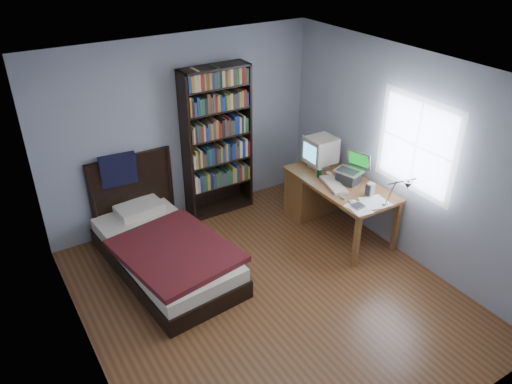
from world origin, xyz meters
TOP-DOWN VIEW (x-y plane):
  - room at (0.03, -0.00)m, footprint 4.20×4.24m
  - desk at (1.51, 1.05)m, footprint 0.75×1.55m
  - crt_monitor at (1.55, 1.12)m, footprint 0.38×0.36m
  - laptop at (1.60, 0.58)m, footprint 0.41×0.39m
  - desk_lamp at (1.47, -0.42)m, footprint 0.20×0.45m
  - keyboard at (1.37, 0.60)m, footprint 0.31×0.52m
  - speaker at (1.58, 0.18)m, footprint 0.10×0.10m
  - soda_can at (1.36, 0.89)m, footprint 0.06×0.06m
  - mouse at (1.51, 0.87)m, footprint 0.07×0.12m
  - phone_silver at (1.26, 0.29)m, footprint 0.05×0.10m
  - phone_grey at (1.27, 0.15)m, footprint 0.08×0.10m
  - external_drive at (1.28, 0.04)m, footprint 0.12×0.12m
  - bookshelf at (0.42, 1.94)m, footprint 0.94×0.30m
  - bed at (-0.78, 1.13)m, footprint 1.31×2.18m

SIDE VIEW (x-z plane):
  - bed at x=-0.78m, z-range -0.33..0.84m
  - desk at x=1.51m, z-range 0.05..0.78m
  - phone_silver at x=1.26m, z-range 0.73..0.75m
  - phone_grey at x=1.27m, z-range 0.73..0.75m
  - external_drive at x=1.28m, z-range 0.73..0.76m
  - keyboard at x=1.37m, z-range 0.72..0.77m
  - mouse at x=1.51m, z-range 0.73..0.77m
  - soda_can at x=1.36m, z-range 0.73..0.84m
  - speaker at x=1.58m, z-range 0.73..0.90m
  - laptop at x=1.60m, z-range 0.64..1.04m
  - crt_monitor at x=1.55m, z-range 0.76..1.19m
  - bookshelf at x=0.42m, z-range 0.00..2.08m
  - desk_lamp at x=1.47m, z-range 0.89..1.43m
  - room at x=0.03m, z-range 0.00..2.50m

